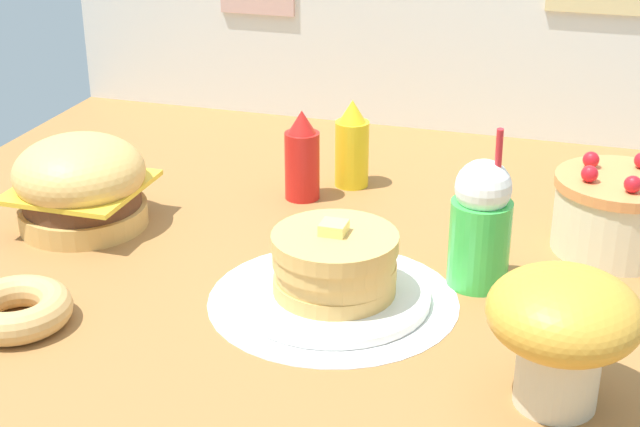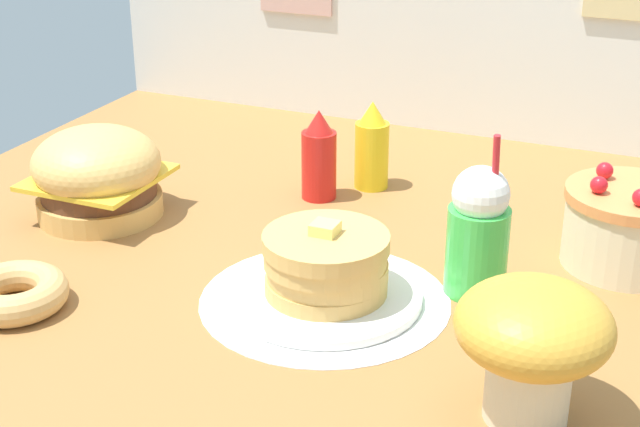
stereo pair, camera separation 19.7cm
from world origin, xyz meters
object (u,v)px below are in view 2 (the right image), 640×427
burger (97,175)px  ketchup_bottle (319,158)px  layer_cake (630,227)px  donut_pink_glaze (14,292)px  mushroom_stool (532,338)px  mustard_bottle (372,148)px  cream_soda_cup (478,231)px  pancake_stack (326,271)px

burger → ketchup_bottle: size_ratio=1.33×
layer_cake → donut_pink_glaze: bearing=-148.1°
layer_cake → ketchup_bottle: bearing=174.0°
layer_cake → ketchup_bottle: size_ratio=1.25×
layer_cake → mushroom_stool: mushroom_stool is taller
burger → mustard_bottle: 0.68m
burger → cream_soda_cup: cream_soda_cup is taller
burger → layer_cake: (1.18, 0.23, -0.02)m
donut_pink_glaze → mushroom_stool: (0.99, 0.04, 0.11)m
burger → ketchup_bottle: 0.53m
ketchup_bottle → donut_pink_glaze: 0.82m
ketchup_bottle → layer_cake: bearing=-6.0°
ketchup_bottle → donut_pink_glaze: (-0.32, -0.75, -0.07)m
pancake_stack → cream_soda_cup: cream_soda_cup is taller
mustard_bottle → mushroom_stool: 1.00m
layer_cake → donut_pink_glaze: (-1.07, -0.67, -0.05)m
pancake_stack → ketchup_bottle: ketchup_bottle is taller
pancake_stack → mustard_bottle: mustard_bottle is taller
ketchup_bottle → cream_soda_cup: (0.48, -0.33, 0.03)m
ketchup_bottle → mushroom_stool: 0.97m
mustard_bottle → cream_soda_cup: 0.59m
ketchup_bottle → mustard_bottle: 0.15m
layer_cake → mustard_bottle: (-0.65, 0.20, 0.02)m
layer_cake → ketchup_bottle: 0.75m
burger → donut_pink_glaze: burger is taller
layer_cake → cream_soda_cup: 0.36m
mustard_bottle → pancake_stack: bearing=-77.9°
cream_soda_cup → burger: bearing=178.8°
pancake_stack → donut_pink_glaze: pancake_stack is taller
layer_cake → donut_pink_glaze: layer_cake is taller
burger → layer_cake: bearing=10.9°
burger → mustard_bottle: size_ratio=1.33×
pancake_stack → layer_cake: layer_cake is taller
mustard_bottle → donut_pink_glaze: mustard_bottle is taller
donut_pink_glaze → mushroom_stool: mushroom_stool is taller
pancake_stack → ketchup_bottle: (-0.22, 0.48, 0.04)m
donut_pink_glaze → burger: bearing=104.0°
pancake_stack → layer_cake: (0.52, 0.40, 0.02)m
donut_pink_glaze → mushroom_stool: bearing=2.3°
pancake_stack → cream_soda_cup: size_ratio=1.13×
pancake_stack → mushroom_stool: size_ratio=1.55×
layer_cake → cream_soda_cup: bearing=-137.0°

